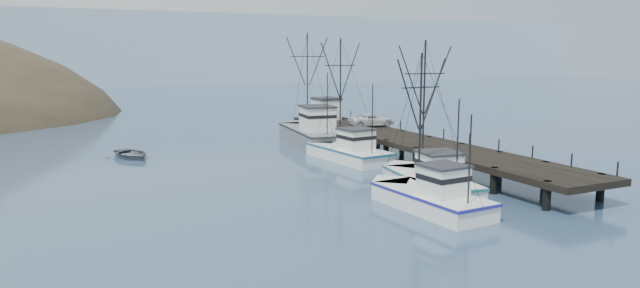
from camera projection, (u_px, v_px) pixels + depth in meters
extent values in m
plane|color=navy|center=(368.00, 216.00, 36.76)|extent=(400.00, 400.00, 0.00)
cube|color=black|center=(408.00, 141.00, 56.70)|extent=(6.00, 44.00, 0.50)
cylinder|color=black|center=(547.00, 196.00, 37.91)|extent=(0.56, 0.56, 2.00)
cylinder|color=black|center=(601.00, 188.00, 40.12)|extent=(0.56, 0.56, 2.00)
cylinder|color=black|center=(494.00, 181.00, 42.36)|extent=(0.56, 0.56, 2.00)
cylinder|color=black|center=(545.00, 174.00, 44.58)|extent=(0.56, 0.56, 2.00)
cylinder|color=black|center=(451.00, 168.00, 46.81)|extent=(0.56, 0.56, 2.00)
cylinder|color=black|center=(500.00, 163.00, 49.03)|extent=(0.56, 0.56, 2.00)
cylinder|color=black|center=(416.00, 158.00, 51.26)|extent=(0.56, 0.56, 2.00)
cylinder|color=black|center=(462.00, 154.00, 53.48)|extent=(0.56, 0.56, 2.00)
cylinder|color=black|center=(386.00, 150.00, 55.71)|extent=(0.56, 0.56, 2.00)
cylinder|color=black|center=(430.00, 146.00, 57.93)|extent=(0.56, 0.56, 2.00)
cylinder|color=black|center=(361.00, 143.00, 60.17)|extent=(0.56, 0.56, 2.00)
cylinder|color=black|center=(402.00, 140.00, 62.38)|extent=(0.56, 0.56, 2.00)
cylinder|color=black|center=(339.00, 137.00, 64.62)|extent=(0.56, 0.56, 2.00)
cylinder|color=black|center=(378.00, 134.00, 66.84)|extent=(0.56, 0.56, 2.00)
cylinder|color=black|center=(320.00, 131.00, 69.07)|extent=(0.56, 0.56, 2.00)
cylinder|color=black|center=(357.00, 129.00, 71.29)|extent=(0.56, 0.56, 2.00)
cylinder|color=black|center=(303.00, 126.00, 73.52)|extent=(0.56, 0.56, 2.00)
cylinder|color=black|center=(339.00, 124.00, 75.74)|extent=(0.56, 0.56, 2.00)
cube|color=#9EB2C6|center=(139.00, 84.00, 192.40)|extent=(360.00, 40.00, 26.00)
cube|color=white|center=(430.00, 186.00, 43.00)|extent=(5.14, 10.01, 1.60)
cube|color=white|center=(403.00, 173.00, 47.52)|extent=(3.69, 3.69, 1.60)
cube|color=#175D5D|center=(431.00, 177.00, 42.89)|extent=(5.25, 10.26, 0.18)
cube|color=silver|center=(439.00, 166.00, 41.57)|extent=(2.99, 3.06, 1.90)
cube|color=#26262B|center=(440.00, 153.00, 41.41)|extent=(3.25, 3.34, 0.16)
cylinder|color=black|center=(424.00, 107.00, 43.46)|extent=(0.14, 0.14, 10.12)
cylinder|color=black|center=(458.00, 143.00, 38.92)|extent=(0.10, 0.10, 6.07)
cube|color=white|center=(431.00, 203.00, 38.05)|extent=(4.16, 9.05, 1.60)
cube|color=white|center=(391.00, 190.00, 41.84)|extent=(3.55, 3.55, 1.60)
cube|color=navy|center=(431.00, 193.00, 37.94)|extent=(4.25, 9.28, 0.18)
cube|color=silver|center=(443.00, 181.00, 36.80)|extent=(2.65, 2.65, 1.90)
cube|color=#26262B|center=(444.00, 166.00, 36.64)|extent=(2.88, 2.90, 0.16)
cylinder|color=black|center=(420.00, 121.00, 38.36)|extent=(0.14, 0.14, 9.16)
cylinder|color=black|center=(470.00, 160.00, 34.57)|extent=(0.10, 0.10, 5.49)
cube|color=white|center=(349.00, 156.00, 55.73)|extent=(4.78, 10.22, 1.60)
cube|color=white|center=(322.00, 148.00, 59.90)|extent=(3.79, 3.79, 1.60)
cube|color=#1A5269|center=(349.00, 149.00, 55.62)|extent=(4.88, 10.48, 0.18)
cube|color=silver|center=(356.00, 140.00, 54.39)|extent=(2.93, 3.04, 1.90)
cube|color=#26262B|center=(356.00, 129.00, 54.22)|extent=(3.18, 3.32, 0.16)
cylinder|color=black|center=(340.00, 92.00, 56.05)|extent=(0.14, 0.14, 10.57)
cylinder|color=black|center=(372.00, 119.00, 51.90)|extent=(0.10, 0.10, 6.34)
cube|color=slate|center=(313.00, 138.00, 65.19)|extent=(6.09, 13.51, 2.20)
cube|color=slate|center=(297.00, 131.00, 71.30)|extent=(4.50, 4.50, 2.20)
cube|color=black|center=(313.00, 129.00, 65.03)|extent=(6.22, 13.86, 0.18)
cube|color=silver|center=(317.00, 119.00, 63.24)|extent=(3.60, 4.04, 2.60)
cube|color=#26262B|center=(317.00, 106.00, 63.02)|extent=(3.91, 4.41, 0.16)
cylinder|color=black|center=(307.00, 80.00, 66.03)|extent=(0.14, 0.14, 10.83)
cylinder|color=black|center=(327.00, 104.00, 59.80)|extent=(0.10, 0.10, 6.50)
cube|color=silver|center=(326.00, 110.00, 72.39)|extent=(2.80, 3.00, 2.50)
cube|color=#26262B|center=(326.00, 99.00, 72.17)|extent=(3.00, 3.20, 0.30)
imported|color=silver|center=(372.00, 120.00, 65.73)|extent=(5.69, 3.29, 1.49)
imported|color=slate|center=(131.00, 158.00, 56.98)|extent=(5.24, 6.31, 1.13)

